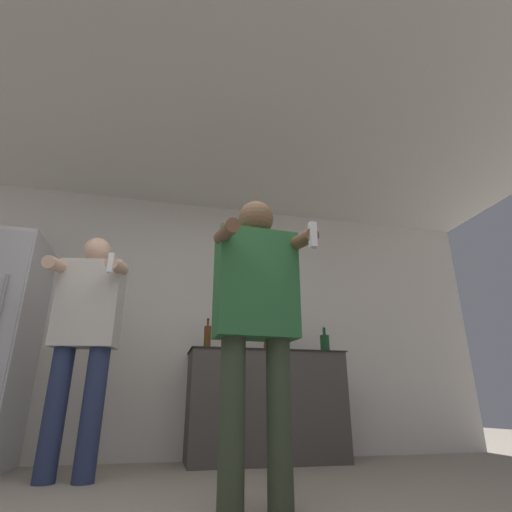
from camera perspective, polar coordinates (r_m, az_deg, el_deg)
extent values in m
cube|color=silver|center=(4.11, -13.62, -8.69)|extent=(7.00, 0.06, 2.55)
cube|color=silver|center=(3.41, -11.57, 17.93)|extent=(7.00, 3.13, 0.05)
cube|color=#47423D|center=(3.85, 1.36, -20.61)|extent=(1.39, 0.54, 0.93)
cube|color=#272421|center=(3.88, 1.30, -13.64)|extent=(1.42, 0.57, 0.01)
cylinder|color=maroon|center=(3.89, 3.33, -12.32)|extent=(0.08, 0.08, 0.17)
cylinder|color=maroon|center=(3.91, 3.30, -10.55)|extent=(0.03, 0.03, 0.08)
sphere|color=maroon|center=(3.92, 3.29, -10.00)|extent=(0.03, 0.03, 0.03)
cylinder|color=#194723|center=(4.05, 9.81, -12.33)|extent=(0.09, 0.09, 0.17)
cylinder|color=#194723|center=(4.06, 9.70, -10.55)|extent=(0.03, 0.03, 0.08)
sphere|color=silver|center=(4.07, 9.67, -9.99)|extent=(0.03, 0.03, 0.03)
cylinder|color=#563314|center=(3.76, -6.97, -11.56)|extent=(0.06, 0.06, 0.22)
cylinder|color=#563314|center=(3.78, -6.88, -9.47)|extent=(0.02, 0.02, 0.06)
sphere|color=black|center=(3.79, -6.86, -8.98)|extent=(0.02, 0.02, 0.02)
cylinder|color=#563314|center=(3.87, 1.77, -11.82)|extent=(0.09, 0.09, 0.23)
cylinder|color=#563314|center=(3.89, 1.74, -9.62)|extent=(0.03, 0.03, 0.07)
sphere|color=#B29933|center=(3.90, 1.74, -9.11)|extent=(0.03, 0.03, 0.03)
cylinder|color=#38422D|center=(2.13, -3.46, -22.42)|extent=(0.13, 0.13, 0.81)
cylinder|color=#38422D|center=(2.20, 3.34, -22.36)|extent=(0.13, 0.13, 0.81)
cube|color=#2D6B38|center=(2.25, 0.00, -4.05)|extent=(0.46, 0.23, 0.61)
sphere|color=brown|center=(2.40, 0.00, 5.37)|extent=(0.21, 0.21, 0.21)
cylinder|color=brown|center=(2.13, -4.27, 3.43)|extent=(0.10, 0.33, 0.13)
cylinder|color=brown|center=(2.26, 6.40, 2.14)|extent=(0.10, 0.33, 0.13)
cube|color=white|center=(2.11, 8.10, 3.00)|extent=(0.04, 0.04, 0.14)
cylinder|color=navy|center=(3.21, -26.81, -19.28)|extent=(0.14, 0.14, 0.86)
cylinder|color=navy|center=(3.12, -22.38, -19.92)|extent=(0.14, 0.14, 0.86)
cube|color=beige|center=(3.24, -22.68, -6.29)|extent=(0.48, 0.27, 0.65)
sphere|color=beige|center=(3.36, -21.71, 0.73)|extent=(0.20, 0.20, 0.20)
cylinder|color=beige|center=(3.24, -26.50, -1.17)|extent=(0.15, 0.33, 0.15)
cylinder|color=beige|center=(3.10, -19.21, -1.39)|extent=(0.15, 0.33, 0.15)
cube|color=white|center=(2.95, -20.02, -0.92)|extent=(0.04, 0.04, 0.14)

